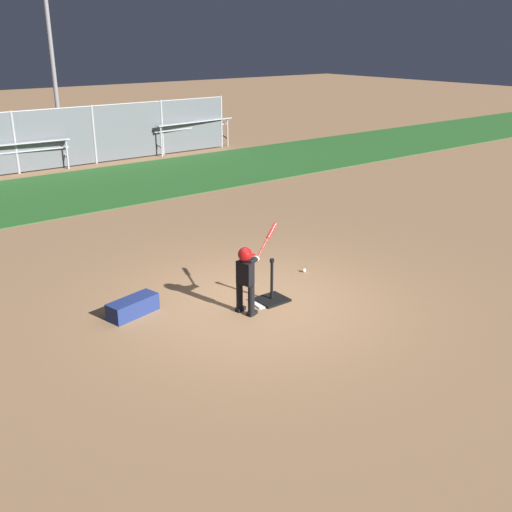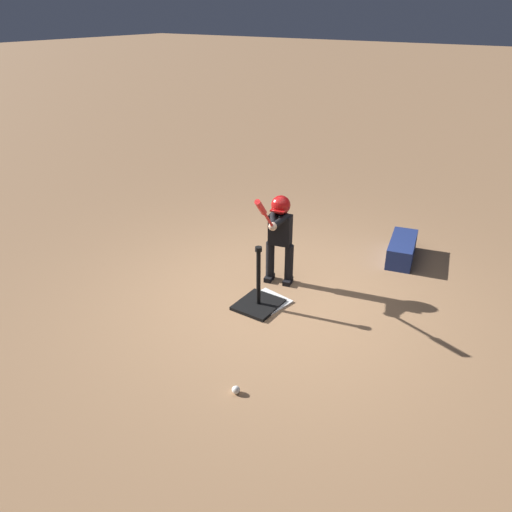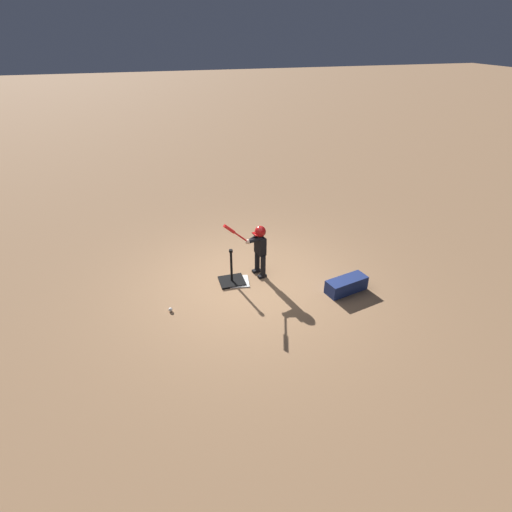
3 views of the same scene
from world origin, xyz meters
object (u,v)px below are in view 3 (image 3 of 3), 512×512
(batter_child, at_px, (259,245))
(equipment_bag, at_px, (346,285))
(batting_tee, at_px, (232,278))
(baseball, at_px, (171,310))

(batter_child, xyz_separation_m, equipment_bag, (-1.49, 1.04, -0.58))
(equipment_bag, bearing_deg, batting_tee, -36.94)
(batting_tee, relative_size, equipment_bag, 0.90)
(batting_tee, distance_m, baseball, 1.45)
(batter_child, height_order, equipment_bag, batter_child)
(baseball, bearing_deg, batter_child, -158.72)
(batting_tee, distance_m, equipment_bag, 2.29)
(batting_tee, bearing_deg, equipment_bag, 155.99)
(batter_child, xyz_separation_m, baseball, (1.90, 0.74, -0.68))
(batting_tee, bearing_deg, batter_child, -169.91)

